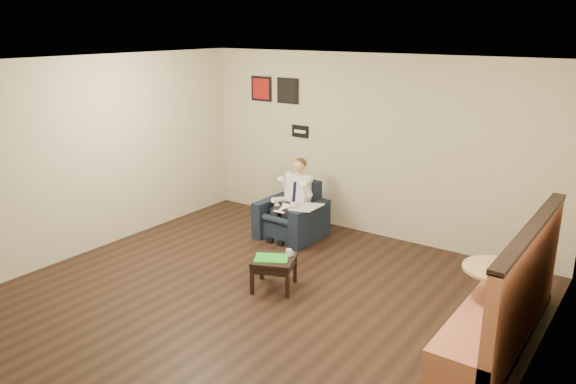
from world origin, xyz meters
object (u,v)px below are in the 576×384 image
Objects in this scene: cafe_table at (492,304)px; armchair at (291,211)px; green_folder at (271,258)px; coffee_mug at (289,253)px; side_table at (274,273)px; seated_man at (287,203)px; smartphone at (280,254)px; banquette at (501,284)px.

armchair is at bearing 159.86° from cafe_table.
coffee_mug reaches higher than green_folder.
cafe_table reaches higher than side_table.
green_folder is 4.74× the size of coffee_mug.
seated_man reaches higher than smartphone.
side_table is 0.32m from coffee_mug.
armchair is 1.81m from side_table.
green_folder is 2.69m from banquette.
cafe_table reaches higher than smartphone.
green_folder is at bearing -59.30° from seated_man.
armchair is 0.19m from seated_man.
side_table is at bearing 55.90° from green_folder.
armchair is 6.92× the size of smartphone.
cafe_table is (2.59, 0.37, -0.00)m from green_folder.
green_folder is 2.61m from cafe_table.
armchair is at bearing 123.76° from coffee_mug.
green_folder is at bearing -171.94° from cafe_table.
armchair reaches higher than coffee_mug.
banquette reaches higher than cafe_table.
seated_man reaches higher than cafe_table.
armchair is 1.07× the size of cafe_table.
banquette reaches higher than seated_man.
coffee_mug is (0.96, -1.32, -0.13)m from seated_man.
seated_man is 2.86× the size of green_folder.
side_table is at bearing -60.18° from armchair.
banquette is at bearing 2.90° from cafe_table.
green_folder is at bearing -124.10° from side_table.
banquette is 0.26m from cafe_table.
cafe_table is at bearing 7.52° from side_table.
banquette is (2.65, 0.37, 0.24)m from green_folder.
seated_man is at bearing -90.00° from armchair.
green_folder is at bearing -172.06° from banquette.
armchair is 2.15× the size of green_folder.
smartphone is 0.15× the size of cafe_table.
coffee_mug is at bearing -52.07° from seated_man.
cafe_table is at bearing 8.06° from green_folder.
seated_man is 1.75m from side_table.
banquette is (2.64, 0.19, 0.25)m from smartphone.
cafe_table is (3.41, -1.25, -0.02)m from armchair.
smartphone is at bearing -175.89° from banquette.
armchair is 10.21× the size of coffee_mug.
seated_man is 9.18× the size of smartphone.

